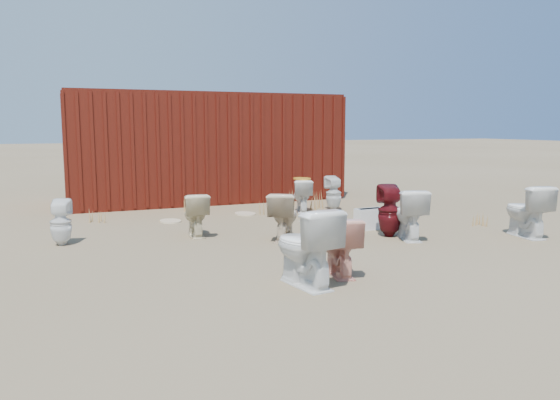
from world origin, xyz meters
name	(u,v)px	position (x,y,z in m)	size (l,w,h in m)	color
ground	(296,242)	(0.00, 0.00, 0.00)	(100.00, 100.00, 0.00)	brown
shipping_container	(203,147)	(0.00, 5.20, 1.20)	(6.00, 2.40, 2.40)	#43170B
toilet_front_a	(305,247)	(-0.80, -2.02, 0.42)	(0.47, 0.83, 0.85)	white
toilet_front_pink	(339,246)	(-0.27, -1.80, 0.34)	(0.38, 0.67, 0.68)	#F2A28B
toilet_front_c	(409,214)	(1.66, -0.44, 0.38)	(0.43, 0.75, 0.76)	white
toilet_front_maroon	(390,211)	(1.51, -0.16, 0.40)	(0.36, 0.37, 0.80)	#550E13
toilet_front_e	(526,211)	(3.43, -0.97, 0.40)	(0.45, 0.79, 0.80)	white
toilet_back_a	(61,222)	(-3.16, 1.12, 0.33)	(0.30, 0.30, 0.66)	white
toilet_back_beige_left	(195,215)	(-1.24, 1.02, 0.34)	(0.38, 0.66, 0.67)	beige
toilet_back_beige_right	(284,216)	(-0.09, 0.23, 0.36)	(0.40, 0.71, 0.72)	beige
toilet_back_yellowlid	(302,196)	(1.28, 2.56, 0.32)	(0.36, 0.63, 0.65)	white
toilet_back_e	(334,193)	(1.95, 2.49, 0.35)	(0.31, 0.32, 0.69)	silver
yellow_lid	(302,179)	(1.28, 2.56, 0.66)	(0.33, 0.41, 0.03)	#C38622
loose_tank	(370,219)	(1.53, 0.45, 0.17)	(0.50, 0.20, 0.35)	silver
loose_lid_near	(245,214)	(0.15, 2.70, 0.01)	(0.38, 0.49, 0.02)	beige
loose_lid_far	(170,221)	(-1.35, 2.43, 0.01)	(0.36, 0.47, 0.02)	beige
weed_clump_a	(96,215)	(-2.58, 2.84, 0.13)	(0.36, 0.36, 0.27)	olive
weed_clump_b	(268,208)	(0.52, 2.47, 0.14)	(0.32, 0.32, 0.28)	olive
weed_clump_c	(318,201)	(1.75, 2.75, 0.17)	(0.36, 0.36, 0.35)	olive
weed_clump_d	(185,204)	(-0.84, 3.50, 0.14)	(0.30, 0.30, 0.29)	olive
weed_clump_e	(297,197)	(1.59, 3.46, 0.16)	(0.34, 0.34, 0.33)	olive
weed_clump_f	(477,219)	(3.39, 0.03, 0.12)	(0.28, 0.28, 0.24)	olive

